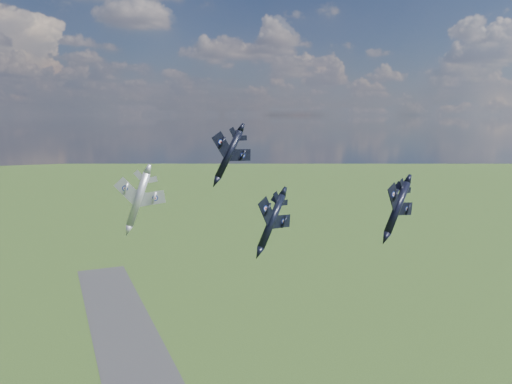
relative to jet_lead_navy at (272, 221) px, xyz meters
name	(u,v)px	position (x,y,z in m)	size (l,w,h in m)	color
jet_lead_navy	(272,221)	(0.00, 0.00, 0.00)	(9.41, 13.12, 2.72)	black
jet_right_navy	(397,208)	(20.33, -6.39, 1.89)	(9.53, 13.28, 2.75)	black
jet_high_navy	(229,154)	(5.02, 34.66, 8.45)	(11.78, 16.42, 3.40)	black
jet_left_silver	(138,199)	(-19.60, 12.19, 3.04)	(9.48, 13.22, 2.73)	#ABAFB7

